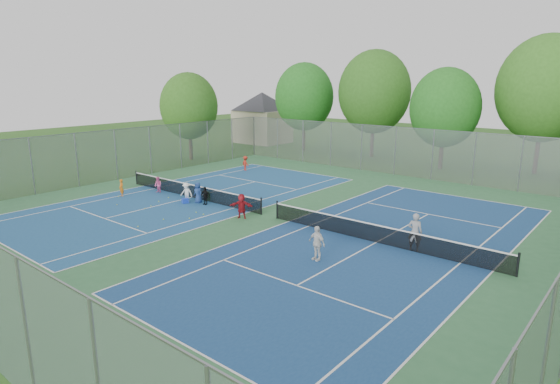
{
  "coord_description": "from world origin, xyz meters",
  "views": [
    {
      "loc": [
        17.27,
        -19.78,
        7.9
      ],
      "look_at": [
        0.0,
        1.0,
        1.3
      ],
      "focal_mm": 30.0,
      "sensor_mm": 36.0,
      "label": 1
    }
  ],
  "objects_px": {
    "net_left": "(191,191)",
    "ball_crate": "(185,201)",
    "ball_hopper": "(207,196)",
    "instructor": "(415,232)",
    "net_right": "(377,234)"
  },
  "relations": [
    {
      "from": "ball_crate",
      "to": "ball_hopper",
      "type": "xyz_separation_m",
      "value": [
        0.62,
        1.36,
        0.13
      ]
    },
    {
      "from": "net_left",
      "to": "net_right",
      "type": "bearing_deg",
      "value": 0.0
    },
    {
      "from": "net_left",
      "to": "instructor",
      "type": "relative_size",
      "value": 7.02
    },
    {
      "from": "net_right",
      "to": "net_left",
      "type": "bearing_deg",
      "value": 180.0
    },
    {
      "from": "net_left",
      "to": "instructor",
      "type": "distance_m",
      "value": 15.88
    },
    {
      "from": "net_left",
      "to": "net_right",
      "type": "height_order",
      "value": "same"
    },
    {
      "from": "net_left",
      "to": "ball_hopper",
      "type": "distance_m",
      "value": 1.46
    },
    {
      "from": "net_left",
      "to": "ball_hopper",
      "type": "relative_size",
      "value": 21.97
    },
    {
      "from": "net_left",
      "to": "ball_crate",
      "type": "relative_size",
      "value": 33.93
    },
    {
      "from": "ball_hopper",
      "to": "instructor",
      "type": "bearing_deg",
      "value": 0.01
    },
    {
      "from": "instructor",
      "to": "ball_hopper",
      "type": "bearing_deg",
      "value": -12.67
    },
    {
      "from": "net_left",
      "to": "ball_crate",
      "type": "xyz_separation_m",
      "value": [
        0.82,
        -1.19,
        -0.29
      ]
    },
    {
      "from": "net_left",
      "to": "ball_crate",
      "type": "bearing_deg",
      "value": -55.47
    },
    {
      "from": "net_right",
      "to": "ball_crate",
      "type": "xyz_separation_m",
      "value": [
        -13.18,
        -1.19,
        -0.29
      ]
    },
    {
      "from": "ball_hopper",
      "to": "net_left",
      "type": "bearing_deg",
      "value": -173.48
    }
  ]
}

